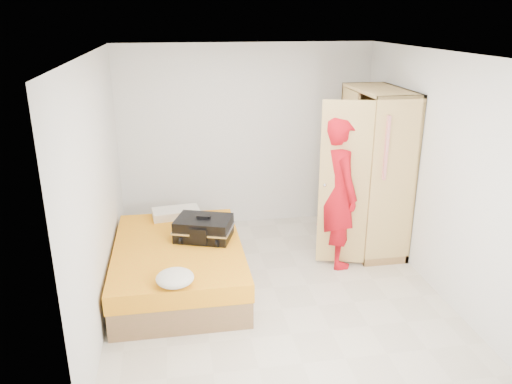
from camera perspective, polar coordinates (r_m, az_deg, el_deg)
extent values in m
plane|color=beige|center=(5.81, 1.98, -10.87)|extent=(4.00, 4.00, 0.00)
plane|color=white|center=(5.02, 2.34, 15.64)|extent=(4.00, 4.00, 0.00)
cube|color=white|center=(7.17, -1.08, 6.33)|extent=(3.60, 0.02, 2.60)
cube|color=white|center=(3.49, 8.83, -8.78)|extent=(3.60, 0.02, 2.60)
cube|color=white|center=(5.23, -17.56, 0.31)|extent=(0.02, 4.00, 2.60)
cube|color=white|center=(5.89, 19.57, 2.23)|extent=(0.02, 4.00, 2.60)
cube|color=brown|center=(5.86, -8.74, -9.12)|extent=(1.40, 2.00, 0.30)
cube|color=gold|center=(5.75, -8.87, -6.93)|extent=(1.42, 2.02, 0.20)
cube|color=tan|center=(6.71, 15.51, 2.47)|extent=(0.04, 1.20, 2.10)
cube|color=tan|center=(6.10, 15.43, 0.78)|extent=(0.58, 0.04, 2.10)
cube|color=tan|center=(7.12, 11.62, 3.76)|extent=(0.58, 0.04, 2.10)
cube|color=tan|center=(6.39, 14.11, 11.24)|extent=(0.58, 1.20, 0.04)
cube|color=tan|center=(6.96, 12.74, -5.51)|extent=(0.58, 1.20, 0.10)
cube|color=tan|center=(6.78, 10.31, 3.03)|extent=(0.04, 0.59, 2.00)
cube|color=tan|center=(5.97, 10.03, 0.79)|extent=(0.58, 0.19, 2.00)
cylinder|color=#B2B2B7|center=(6.41, 13.99, 9.83)|extent=(0.02, 1.10, 0.02)
imported|color=red|center=(6.08, 9.39, -0.05)|extent=(0.54, 0.74, 1.86)
cube|color=black|center=(5.80, -5.99, -4.13)|extent=(0.73, 0.62, 0.25)
cube|color=black|center=(5.74, -6.04, -2.86)|extent=(0.16, 0.09, 0.03)
ellipsoid|color=silver|center=(4.90, -9.25, -9.67)|extent=(0.37, 0.37, 0.14)
cube|color=silver|center=(6.46, -9.13, -2.38)|extent=(0.62, 0.37, 0.11)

